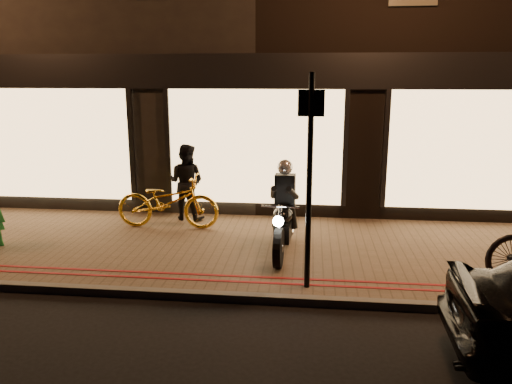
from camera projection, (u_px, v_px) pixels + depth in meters
The scene contains 9 objects.
ground at pixel (224, 302), 6.92m from camera, with size 90.00×90.00×0.00m, color black.
sidewalk at pixel (243, 249), 8.85m from camera, with size 50.00×4.00×0.12m, color brown.
kerb_stone at pixel (224, 297), 6.96m from camera, with size 50.00×0.14×0.12m, color #59544C.
red_kerb_lines at pixel (230, 278), 7.43m from camera, with size 50.00×0.26×0.01m.
building_row at pixel (274, 34), 14.64m from camera, with size 48.00×10.11×8.50m.
motorcycle at pixel (284, 218), 8.40m from camera, with size 0.60×1.94×1.59m.
sign_post at pixel (310, 172), 6.77m from camera, with size 0.35×0.08×3.00m.
bicycle_gold at pixel (168, 202), 9.80m from camera, with size 0.71×2.02×1.06m, color gold.
person_dark at pixel (186, 182), 10.33m from camera, with size 0.77×0.60×1.58m, color black.
Camera 1 is at (1.15, -6.30, 3.09)m, focal length 35.00 mm.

